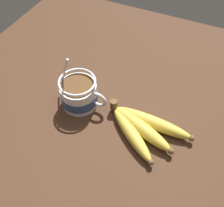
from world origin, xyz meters
TOP-DOWN VIEW (x-y plane):
  - table at (0.00, 0.00)cm, footprint 106.93×106.93cm
  - coffee_mug at (-9.84, -1.49)cm, footprint 15.62×10.37cm
  - banana_bunch at (9.78, -3.18)cm, footprint 23.98×14.45cm

SIDE VIEW (x-z plane):
  - table at x=0.00cm, z-range 0.00..2.93cm
  - banana_bunch at x=9.78cm, z-range 2.63..6.79cm
  - coffee_mug at x=-9.84cm, z-range -1.15..14.86cm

